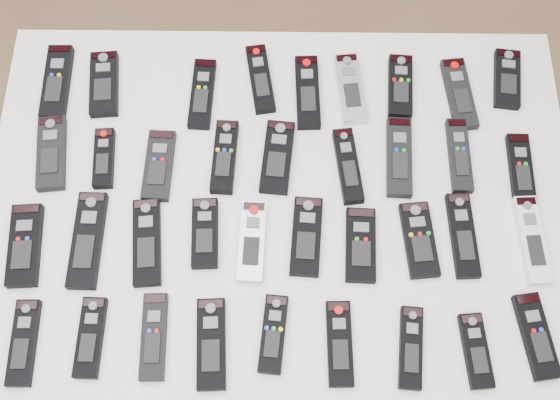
{
  "coord_description": "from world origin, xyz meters",
  "views": [
    {
      "loc": [
        0.1,
        -0.54,
        2.15
      ],
      "look_at": [
        0.09,
        0.03,
        0.8
      ],
      "focal_mm": 45.0,
      "sensor_mm": 36.0,
      "label": 1
    }
  ],
  "objects_px": {
    "remote_9": "(52,153)",
    "remote_13": "(277,157)",
    "table": "(280,214)",
    "remote_3": "(260,79)",
    "remote_26": "(463,235)",
    "remote_15": "(399,157)",
    "remote_11": "(159,165)",
    "remote_29": "(90,337)",
    "remote_28": "(24,343)",
    "remote_19": "(87,240)",
    "remote_10": "(104,158)",
    "remote_4": "(308,92)",
    "remote_31": "(211,344)",
    "remote_2": "(202,94)",
    "remote_25": "(419,240)",
    "remote_27": "(532,240)",
    "remote_1": "(104,84)",
    "remote_14": "(348,166)",
    "remote_32": "(273,334)",
    "remote_33": "(340,344)",
    "remote_34": "(411,348)",
    "remote_0": "(57,82)",
    "remote_5": "(350,89)",
    "remote_7": "(459,94)",
    "remote_20": "(147,242)",
    "remote_17": "(521,170)",
    "remote_16": "(459,155)",
    "remote_12": "(225,157)",
    "remote_18": "(25,245)",
    "remote_21": "(205,233)",
    "remote_22": "(252,241)",
    "remote_8": "(507,79)",
    "remote_30": "(154,337)",
    "remote_36": "(536,336)",
    "remote_35": "(476,351)",
    "remote_23": "(306,237)"
  },
  "relations": [
    {
      "from": "remote_21",
      "to": "remote_25",
      "type": "bearing_deg",
      "value": -3.51
    },
    {
      "from": "remote_22",
      "to": "remote_34",
      "type": "height_order",
      "value": "remote_34"
    },
    {
      "from": "remote_2",
      "to": "remote_29",
      "type": "distance_m",
      "value": 0.58
    },
    {
      "from": "remote_22",
      "to": "remote_36",
      "type": "height_order",
      "value": "remote_36"
    },
    {
      "from": "remote_5",
      "to": "remote_29",
      "type": "bearing_deg",
      "value": -138.51
    },
    {
      "from": "remote_18",
      "to": "remote_22",
      "type": "distance_m",
      "value": 0.46
    },
    {
      "from": "remote_5",
      "to": "remote_13",
      "type": "height_order",
      "value": "remote_5"
    },
    {
      "from": "remote_5",
      "to": "remote_25",
      "type": "height_order",
      "value": "remote_5"
    },
    {
      "from": "remote_9",
      "to": "remote_16",
      "type": "distance_m",
      "value": 0.88
    },
    {
      "from": "remote_2",
      "to": "remote_4",
      "type": "bearing_deg",
      "value": 3.68
    },
    {
      "from": "remote_3",
      "to": "remote_16",
      "type": "bearing_deg",
      "value": -32.82
    },
    {
      "from": "remote_20",
      "to": "remote_26",
      "type": "xyz_separation_m",
      "value": [
        0.65,
        0.02,
        -0.0
      ]
    },
    {
      "from": "remote_25",
      "to": "remote_27",
      "type": "height_order",
      "value": "same"
    },
    {
      "from": "remote_9",
      "to": "remote_28",
      "type": "height_order",
      "value": "remote_9"
    },
    {
      "from": "remote_18",
      "to": "remote_23",
      "type": "xyz_separation_m",
      "value": [
        0.58,
        0.03,
        -0.0
      ]
    },
    {
      "from": "remote_11",
      "to": "remote_29",
      "type": "bearing_deg",
      "value": -103.46
    },
    {
      "from": "remote_31",
      "to": "remote_11",
      "type": "bearing_deg",
      "value": 106.12
    },
    {
      "from": "remote_26",
      "to": "remote_34",
      "type": "distance_m",
      "value": 0.26
    },
    {
      "from": "remote_18",
      "to": "remote_19",
      "type": "relative_size",
      "value": 0.85
    },
    {
      "from": "remote_12",
      "to": "remote_21",
      "type": "bearing_deg",
      "value": -97.81
    },
    {
      "from": "remote_21",
      "to": "remote_34",
      "type": "height_order",
      "value": "same"
    },
    {
      "from": "remote_8",
      "to": "remote_14",
      "type": "relative_size",
      "value": 0.87
    },
    {
      "from": "remote_2",
      "to": "remote_25",
      "type": "bearing_deg",
      "value": -34.14
    },
    {
      "from": "remote_28",
      "to": "remote_20",
      "type": "bearing_deg",
      "value": 42.51
    },
    {
      "from": "table",
      "to": "remote_3",
      "type": "distance_m",
      "value": 0.31
    },
    {
      "from": "remote_13",
      "to": "remote_29",
      "type": "bearing_deg",
      "value": -126.82
    },
    {
      "from": "remote_22",
      "to": "remote_25",
      "type": "bearing_deg",
      "value": 3.44
    },
    {
      "from": "remote_32",
      "to": "remote_9",
      "type": "bearing_deg",
      "value": 146.76
    },
    {
      "from": "remote_0",
      "to": "remote_4",
      "type": "xyz_separation_m",
      "value": [
        0.57,
        -0.02,
        -0.0
      ]
    },
    {
      "from": "remote_1",
      "to": "remote_14",
      "type": "xyz_separation_m",
      "value": [
        0.55,
        -0.2,
        0.0
      ]
    },
    {
      "from": "remote_8",
      "to": "remote_22",
      "type": "xyz_separation_m",
      "value": [
        -0.57,
        -0.4,
        0.0
      ]
    },
    {
      "from": "remote_28",
      "to": "remote_27",
      "type": "bearing_deg",
      "value": 11.54
    },
    {
      "from": "remote_25",
      "to": "remote_0",
      "type": "bearing_deg",
      "value": 149.43
    },
    {
      "from": "remote_32",
      "to": "remote_18",
      "type": "bearing_deg",
      "value": 166.27
    },
    {
      "from": "remote_12",
      "to": "remote_17",
      "type": "relative_size",
      "value": 1.0
    },
    {
      "from": "remote_10",
      "to": "remote_15",
      "type": "xyz_separation_m",
      "value": [
        0.64,
        0.01,
        0.0
      ]
    },
    {
      "from": "remote_17",
      "to": "remote_14",
      "type": "bearing_deg",
      "value": -179.92
    },
    {
      "from": "remote_19",
      "to": "remote_10",
      "type": "bearing_deg",
      "value": 87.02
    },
    {
      "from": "remote_26",
      "to": "remote_15",
      "type": "bearing_deg",
      "value": 121.62
    },
    {
      "from": "remote_22",
      "to": "remote_35",
      "type": "xyz_separation_m",
      "value": [
        0.44,
        -0.22,
        0.0
      ]
    },
    {
      "from": "remote_2",
      "to": "remote_14",
      "type": "bearing_deg",
      "value": -26.47
    },
    {
      "from": "remote_4",
      "to": "remote_31",
      "type": "bearing_deg",
      "value": -110.44
    },
    {
      "from": "remote_33",
      "to": "remote_34",
      "type": "distance_m",
      "value": 0.14
    },
    {
      "from": "remote_9",
      "to": "remote_13",
      "type": "relative_size",
      "value": 1.02
    },
    {
      "from": "remote_29",
      "to": "remote_30",
      "type": "distance_m",
      "value": 0.12
    },
    {
      "from": "remote_28",
      "to": "remote_36",
      "type": "bearing_deg",
      "value": 0.48
    },
    {
      "from": "remote_13",
      "to": "remote_17",
      "type": "height_order",
      "value": "remote_13"
    },
    {
      "from": "remote_30",
      "to": "remote_33",
      "type": "xyz_separation_m",
      "value": [
        0.36,
        -0.01,
        0.0
      ]
    },
    {
      "from": "remote_1",
      "to": "remote_7",
      "type": "relative_size",
      "value": 0.91
    },
    {
      "from": "remote_11",
      "to": "remote_26",
      "type": "bearing_deg",
      "value": -11.4
    }
  ]
}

